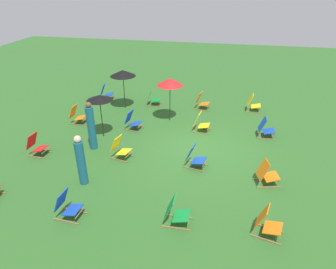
{
  "coord_description": "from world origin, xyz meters",
  "views": [
    {
      "loc": [
        -9.82,
        -0.76,
        5.88
      ],
      "look_at": [
        0.0,
        1.2,
        0.5
      ],
      "focal_mm": 32.0,
      "sensor_mm": 36.0,
      "label": 1
    }
  ],
  "objects_px": {
    "deckchair_3": "(106,93)",
    "deckchair_15": "(120,148)",
    "deckchair_4": "(200,123)",
    "deckchair_7": "(201,101)",
    "deckchair_9": "(67,206)",
    "person_1": "(91,127)",
    "umbrella_2": "(99,98)",
    "deckchair_1": "(253,104)",
    "deckchair_2": "(36,145)",
    "deckchair_10": "(132,121)",
    "deckchair_8": "(153,98)",
    "person_0": "(81,161)",
    "deckchair_6": "(77,115)",
    "umbrella_1": "(123,73)",
    "deckchair_12": "(195,157)",
    "deckchair_11": "(267,174)",
    "deckchair_0": "(267,223)",
    "deckchair_5": "(176,212)",
    "umbrella_0": "(170,82)",
    "deckchair_14": "(265,129)"
  },
  "relations": [
    {
      "from": "deckchair_1",
      "to": "deckchair_3",
      "type": "xyz_separation_m",
      "value": [
        0.06,
        7.52,
        0.0
      ]
    },
    {
      "from": "deckchair_0",
      "to": "umbrella_2",
      "type": "height_order",
      "value": "umbrella_2"
    },
    {
      "from": "umbrella_2",
      "to": "person_1",
      "type": "bearing_deg",
      "value": -179.92
    },
    {
      "from": "deckchair_4",
      "to": "person_0",
      "type": "height_order",
      "value": "person_0"
    },
    {
      "from": "deckchair_4",
      "to": "deckchair_9",
      "type": "bearing_deg",
      "value": 159.96
    },
    {
      "from": "deckchair_15",
      "to": "person_0",
      "type": "relative_size",
      "value": 0.5
    },
    {
      "from": "deckchair_0",
      "to": "deckchair_9",
      "type": "xyz_separation_m",
      "value": [
        -0.4,
        5.24,
        0.0
      ]
    },
    {
      "from": "deckchair_2",
      "to": "deckchair_10",
      "type": "xyz_separation_m",
      "value": [
        2.66,
        -2.83,
        0.0
      ]
    },
    {
      "from": "deckchair_11",
      "to": "deckchair_14",
      "type": "height_order",
      "value": "same"
    },
    {
      "from": "deckchair_2",
      "to": "deckchair_12",
      "type": "xyz_separation_m",
      "value": [
        0.35,
        -5.77,
        0.0
      ]
    },
    {
      "from": "deckchair_9",
      "to": "person_1",
      "type": "height_order",
      "value": "person_1"
    },
    {
      "from": "deckchair_7",
      "to": "umbrella_2",
      "type": "relative_size",
      "value": 0.47
    },
    {
      "from": "deckchair_14",
      "to": "umbrella_1",
      "type": "height_order",
      "value": "umbrella_1"
    },
    {
      "from": "deckchair_11",
      "to": "deckchair_8",
      "type": "bearing_deg",
      "value": 29.13
    },
    {
      "from": "deckchair_8",
      "to": "deckchair_2",
      "type": "bearing_deg",
      "value": 143.69
    },
    {
      "from": "person_1",
      "to": "umbrella_1",
      "type": "bearing_deg",
      "value": 148.24
    },
    {
      "from": "deckchair_15",
      "to": "umbrella_2",
      "type": "distance_m",
      "value": 2.27
    },
    {
      "from": "deckchair_5",
      "to": "person_1",
      "type": "height_order",
      "value": "person_1"
    },
    {
      "from": "deckchair_7",
      "to": "deckchair_9",
      "type": "height_order",
      "value": "same"
    },
    {
      "from": "deckchair_11",
      "to": "deckchair_4",
      "type": "bearing_deg",
      "value": 23.83
    },
    {
      "from": "deckchair_0",
      "to": "umbrella_0",
      "type": "height_order",
      "value": "umbrella_0"
    },
    {
      "from": "deckchair_6",
      "to": "umbrella_1",
      "type": "bearing_deg",
      "value": -35.06
    },
    {
      "from": "umbrella_2",
      "to": "person_0",
      "type": "distance_m",
      "value": 3.23
    },
    {
      "from": "deckchair_10",
      "to": "person_1",
      "type": "relative_size",
      "value": 0.44
    },
    {
      "from": "umbrella_2",
      "to": "person_0",
      "type": "xyz_separation_m",
      "value": [
        -3.06,
        -0.58,
        -0.86
      ]
    },
    {
      "from": "deckchair_3",
      "to": "deckchair_15",
      "type": "height_order",
      "value": "same"
    },
    {
      "from": "deckchair_1",
      "to": "deckchair_4",
      "type": "height_order",
      "value": "same"
    },
    {
      "from": "deckchair_6",
      "to": "umbrella_1",
      "type": "distance_m",
      "value": 2.92
    },
    {
      "from": "umbrella_1",
      "to": "deckchair_8",
      "type": "bearing_deg",
      "value": -63.06
    },
    {
      "from": "deckchair_4",
      "to": "deckchair_12",
      "type": "relative_size",
      "value": 0.98
    },
    {
      "from": "deckchair_4",
      "to": "deckchair_7",
      "type": "distance_m",
      "value": 2.42
    },
    {
      "from": "umbrella_1",
      "to": "deckchair_6",
      "type": "bearing_deg",
      "value": 143.21
    },
    {
      "from": "deckchair_0",
      "to": "deckchair_12",
      "type": "relative_size",
      "value": 1.01
    },
    {
      "from": "deckchair_9",
      "to": "deckchair_10",
      "type": "bearing_deg",
      "value": 3.37
    },
    {
      "from": "deckchair_0",
      "to": "deckchair_12",
      "type": "height_order",
      "value": "same"
    },
    {
      "from": "deckchair_15",
      "to": "deckchair_4",
      "type": "bearing_deg",
      "value": -31.02
    },
    {
      "from": "person_0",
      "to": "person_1",
      "type": "relative_size",
      "value": 0.9
    },
    {
      "from": "umbrella_1",
      "to": "deckchair_11",
      "type": "bearing_deg",
      "value": -128.28
    },
    {
      "from": "deckchair_4",
      "to": "deckchair_7",
      "type": "height_order",
      "value": "same"
    },
    {
      "from": "deckchair_15",
      "to": "umbrella_2",
      "type": "bearing_deg",
      "value": 55.01
    },
    {
      "from": "umbrella_0",
      "to": "umbrella_1",
      "type": "height_order",
      "value": "umbrella_0"
    },
    {
      "from": "deckchair_14",
      "to": "deckchair_0",
      "type": "bearing_deg",
      "value": 173.14
    },
    {
      "from": "deckchair_12",
      "to": "deckchair_15",
      "type": "distance_m",
      "value": 2.7
    },
    {
      "from": "deckchair_14",
      "to": "umbrella_1",
      "type": "relative_size",
      "value": 0.43
    },
    {
      "from": "person_0",
      "to": "deckchair_2",
      "type": "bearing_deg",
      "value": 5.15
    },
    {
      "from": "deckchair_11",
      "to": "umbrella_1",
      "type": "bearing_deg",
      "value": 38.93
    },
    {
      "from": "umbrella_0",
      "to": "deckchair_1",
      "type": "bearing_deg",
      "value": -64.09
    },
    {
      "from": "deckchair_5",
      "to": "umbrella_1",
      "type": "bearing_deg",
      "value": 28.3
    },
    {
      "from": "deckchair_14",
      "to": "deckchair_15",
      "type": "distance_m",
      "value": 5.88
    },
    {
      "from": "deckchair_7",
      "to": "umbrella_2",
      "type": "bearing_deg",
      "value": 147.34
    }
  ]
}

